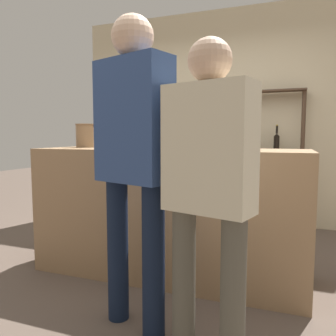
{
  "coord_description": "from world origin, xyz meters",
  "views": [
    {
      "loc": [
        0.92,
        -2.51,
        1.15
      ],
      "look_at": [
        0.0,
        0.0,
        0.89
      ],
      "focal_mm": 35.0,
      "sensor_mm": 36.0,
      "label": 1
    }
  ],
  "objects_px": {
    "counter_bottle_1": "(228,131)",
    "customer_center": "(134,149)",
    "cork_jar": "(160,140)",
    "ice_bucket": "(86,136)",
    "customer_right": "(209,179)",
    "counter_bottle_0": "(119,134)",
    "counter_bottle_2": "(219,132)",
    "server_behind_counter": "(211,148)"
  },
  "relations": [
    {
      "from": "counter_bottle_1",
      "to": "customer_right",
      "type": "distance_m",
      "value": 1.1
    },
    {
      "from": "server_behind_counter",
      "to": "customer_right",
      "type": "bearing_deg",
      "value": -1.88
    },
    {
      "from": "ice_bucket",
      "to": "server_behind_counter",
      "type": "height_order",
      "value": "server_behind_counter"
    },
    {
      "from": "ice_bucket",
      "to": "cork_jar",
      "type": "height_order",
      "value": "ice_bucket"
    },
    {
      "from": "server_behind_counter",
      "to": "customer_center",
      "type": "xyz_separation_m",
      "value": [
        -0.06,
        -1.74,
        0.05
      ]
    },
    {
      "from": "customer_center",
      "to": "customer_right",
      "type": "relative_size",
      "value": 1.13
    },
    {
      "from": "ice_bucket",
      "to": "customer_right",
      "type": "relative_size",
      "value": 0.13
    },
    {
      "from": "ice_bucket",
      "to": "counter_bottle_0",
      "type": "bearing_deg",
      "value": -1.64
    },
    {
      "from": "cork_jar",
      "to": "customer_right",
      "type": "height_order",
      "value": "customer_right"
    },
    {
      "from": "cork_jar",
      "to": "server_behind_counter",
      "type": "xyz_separation_m",
      "value": [
        0.28,
        0.78,
        -0.09
      ]
    },
    {
      "from": "counter_bottle_1",
      "to": "customer_center",
      "type": "bearing_deg",
      "value": -113.1
    },
    {
      "from": "counter_bottle_2",
      "to": "customer_center",
      "type": "relative_size",
      "value": 0.18
    },
    {
      "from": "ice_bucket",
      "to": "customer_right",
      "type": "distance_m",
      "value": 1.76
    },
    {
      "from": "ice_bucket",
      "to": "server_behind_counter",
      "type": "relative_size",
      "value": 0.13
    },
    {
      "from": "cork_jar",
      "to": "server_behind_counter",
      "type": "relative_size",
      "value": 0.08
    },
    {
      "from": "counter_bottle_0",
      "to": "customer_right",
      "type": "xyz_separation_m",
      "value": [
        1.05,
        -1.03,
        -0.23
      ]
    },
    {
      "from": "counter_bottle_1",
      "to": "cork_jar",
      "type": "relative_size",
      "value": 2.61
    },
    {
      "from": "counter_bottle_1",
      "to": "ice_bucket",
      "type": "relative_size",
      "value": 1.7
    },
    {
      "from": "counter_bottle_2",
      "to": "ice_bucket",
      "type": "xyz_separation_m",
      "value": [
        -1.29,
        0.3,
        -0.03
      ]
    },
    {
      "from": "counter_bottle_1",
      "to": "ice_bucket",
      "type": "distance_m",
      "value": 1.31
    },
    {
      "from": "counter_bottle_0",
      "to": "customer_center",
      "type": "bearing_deg",
      "value": -56.85
    },
    {
      "from": "counter_bottle_2",
      "to": "ice_bucket",
      "type": "bearing_deg",
      "value": 167.06
    },
    {
      "from": "ice_bucket",
      "to": "customer_right",
      "type": "xyz_separation_m",
      "value": [
        1.4,
        -1.04,
        -0.21
      ]
    },
    {
      "from": "customer_center",
      "to": "customer_right",
      "type": "xyz_separation_m",
      "value": [
        0.48,
        -0.16,
        -0.14
      ]
    },
    {
      "from": "counter_bottle_0",
      "to": "ice_bucket",
      "type": "bearing_deg",
      "value": 178.36
    },
    {
      "from": "counter_bottle_0",
      "to": "customer_center",
      "type": "relative_size",
      "value": 0.18
    },
    {
      "from": "counter_bottle_1",
      "to": "counter_bottle_2",
      "type": "xyz_separation_m",
      "value": [
        -0.01,
        -0.32,
        -0.01
      ]
    },
    {
      "from": "counter_bottle_2",
      "to": "server_behind_counter",
      "type": "bearing_deg",
      "value": 105.14
    },
    {
      "from": "customer_right",
      "to": "cork_jar",
      "type": "bearing_deg",
      "value": 47.91
    },
    {
      "from": "ice_bucket",
      "to": "customer_right",
      "type": "height_order",
      "value": "customer_right"
    },
    {
      "from": "counter_bottle_1",
      "to": "cork_jar",
      "type": "bearing_deg",
      "value": 174.33
    },
    {
      "from": "counter_bottle_2",
      "to": "customer_center",
      "type": "height_order",
      "value": "customer_center"
    },
    {
      "from": "counter_bottle_1",
      "to": "server_behind_counter",
      "type": "xyz_separation_m",
      "value": [
        -0.32,
        0.84,
        -0.16
      ]
    },
    {
      "from": "counter_bottle_2",
      "to": "ice_bucket",
      "type": "distance_m",
      "value": 1.33
    },
    {
      "from": "cork_jar",
      "to": "ice_bucket",
      "type": "bearing_deg",
      "value": -173.23
    },
    {
      "from": "ice_bucket",
      "to": "counter_bottle_1",
      "type": "bearing_deg",
      "value": 1.0
    },
    {
      "from": "customer_center",
      "to": "counter_bottle_2",
      "type": "bearing_deg",
      "value": -13.68
    },
    {
      "from": "counter_bottle_1",
      "to": "customer_center",
      "type": "xyz_separation_m",
      "value": [
        -0.39,
        -0.91,
        -0.11
      ]
    },
    {
      "from": "customer_right",
      "to": "counter_bottle_0",
      "type": "bearing_deg",
      "value": 61.56
    },
    {
      "from": "counter_bottle_0",
      "to": "counter_bottle_2",
      "type": "relative_size",
      "value": 0.98
    },
    {
      "from": "counter_bottle_2",
      "to": "customer_right",
      "type": "bearing_deg",
      "value": -82.18
    },
    {
      "from": "ice_bucket",
      "to": "customer_center",
      "type": "distance_m",
      "value": 1.28
    }
  ]
}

